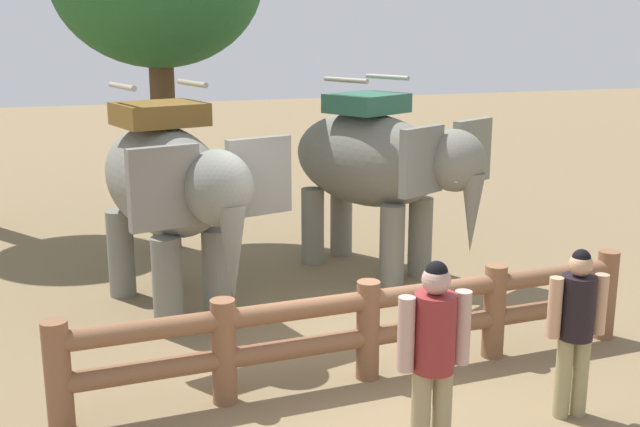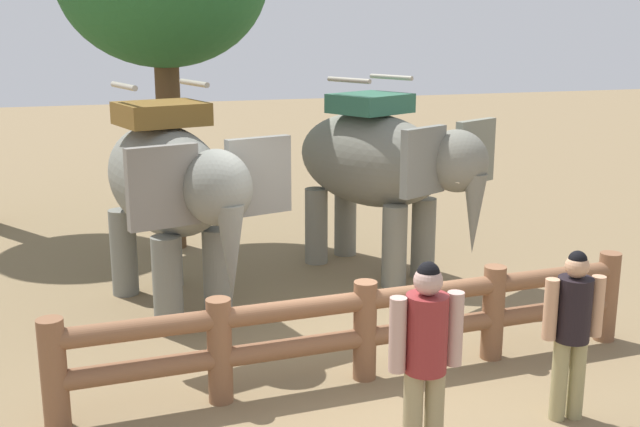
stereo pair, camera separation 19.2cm
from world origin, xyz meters
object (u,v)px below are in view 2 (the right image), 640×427
object	(u,v)px
tourist_man_in_blue	(573,323)
elephant_center	(381,165)
tourist_woman_in_black	(426,351)
elephant_near_left	(171,187)
log_fence	(365,324)

from	to	relation	value
tourist_man_in_blue	elephant_center	bearing A→B (deg)	90.63
elephant_center	tourist_woman_in_black	world-z (taller)	elephant_center
elephant_near_left	elephant_center	bearing A→B (deg)	13.75
log_fence	tourist_woman_in_black	distance (m)	1.75
log_fence	tourist_man_in_blue	distance (m)	2.04
log_fence	elephant_center	xyz separation A→B (m)	(1.45, 3.27, 1.00)
log_fence	elephant_near_left	xyz separation A→B (m)	(-1.62, 2.52, 1.03)
log_fence	elephant_center	size ratio (longest dim) A/B	1.87
log_fence	tourist_woman_in_black	xyz separation A→B (m)	(-0.12, -1.69, 0.42)
elephant_near_left	tourist_woman_in_black	xyz separation A→B (m)	(1.50, -4.21, -0.60)
tourist_woman_in_black	tourist_man_in_blue	distance (m)	1.65
tourist_woman_in_black	tourist_man_in_blue	bearing A→B (deg)	11.86
tourist_woman_in_black	elephant_center	bearing A→B (deg)	72.51
log_fence	elephant_center	bearing A→B (deg)	66.15
elephant_near_left	log_fence	bearing A→B (deg)	-57.29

